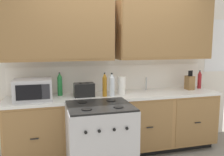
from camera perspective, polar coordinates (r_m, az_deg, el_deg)
wall_unit at (r=3.57m, az=0.47°, el=8.29°), size 4.30×0.40×2.41m
counter_run at (r=3.58m, az=1.30°, el=-10.93°), size 3.13×0.64×0.91m
stove_range at (r=2.91m, az=-2.93°, el=-15.49°), size 0.76×0.68×0.95m
microwave at (r=3.25m, az=-18.59°, el=-2.68°), size 0.48×0.37×0.28m
toaster at (r=3.32m, az=-6.79°, el=-2.86°), size 0.28×0.18×0.19m
knife_block at (r=4.00m, az=18.31°, el=-1.04°), size 0.11×0.14×0.31m
sink_faucet at (r=3.82m, az=8.29°, el=-1.37°), size 0.02×0.02×0.20m
paper_towel_roll at (r=3.46m, az=2.33°, el=-1.79°), size 0.12×0.12×0.26m
bottle_amber at (r=3.30m, az=-1.79°, el=-1.68°), size 0.06×0.06×0.34m
bottle_clear at (r=3.31m, az=-0.05°, el=-1.67°), size 0.08×0.08×0.33m
bottle_red at (r=4.16m, az=20.46°, el=-0.37°), size 0.06×0.06×0.30m
bottle_green at (r=3.43m, az=-12.54°, el=-1.51°), size 0.07×0.07×0.33m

